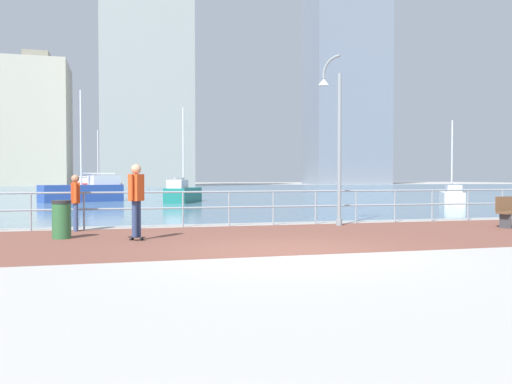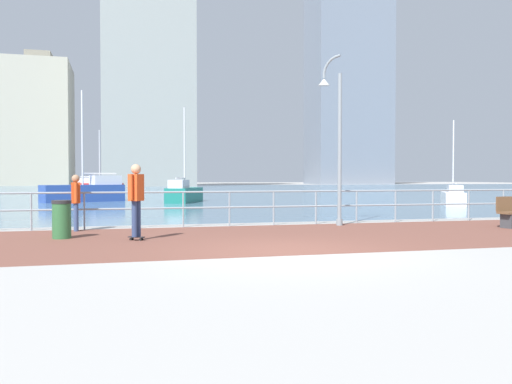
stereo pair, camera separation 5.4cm
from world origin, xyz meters
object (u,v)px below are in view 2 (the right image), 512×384
(bystander, at_px, (76,198))
(sailboat_yellow, at_px, (453,197))
(sailboat_blue, at_px, (86,191))
(sailboat_teal, at_px, (98,187))
(skateboarder, at_px, (136,194))
(lamppost, at_px, (335,131))
(trash_bin, at_px, (62,219))
(sailboat_white, at_px, (184,193))

(bystander, bearing_deg, sailboat_yellow, 26.90)
(sailboat_blue, xyz_separation_m, sailboat_teal, (0.07, 19.72, -0.07))
(skateboarder, bearing_deg, lamppost, 22.46)
(lamppost, bearing_deg, trash_bin, -167.91)
(sailboat_yellow, xyz_separation_m, sailboat_teal, (-19.28, 28.95, 0.15))
(lamppost, height_order, sailboat_white, sailboat_white)
(sailboat_teal, bearing_deg, sailboat_yellow, -56.34)
(sailboat_white, bearing_deg, sailboat_teal, 104.42)
(lamppost, xyz_separation_m, bystander, (-7.63, 0.13, -2.00))
(lamppost, height_order, bystander, lamppost)
(bystander, bearing_deg, trash_bin, -96.34)
(lamppost, height_order, sailboat_teal, sailboat_teal)
(skateboarder, height_order, sailboat_blue, sailboat_blue)
(skateboarder, relative_size, sailboat_teal, 0.29)
(sailboat_yellow, bearing_deg, bystander, -153.10)
(sailboat_blue, height_order, sailboat_teal, sailboat_blue)
(skateboarder, relative_size, sailboat_yellow, 0.39)
(lamppost, distance_m, sailboat_blue, 20.70)
(trash_bin, bearing_deg, sailboat_blue, 91.62)
(bystander, relative_size, sailboat_blue, 0.23)
(skateboarder, relative_size, bystander, 1.15)
(skateboarder, height_order, sailboat_teal, sailboat_teal)
(sailboat_teal, bearing_deg, bystander, -88.94)
(skateboarder, relative_size, trash_bin, 1.93)
(sailboat_yellow, xyz_separation_m, sailboat_blue, (-19.34, 9.23, 0.21))
(trash_bin, xyz_separation_m, sailboat_yellow, (18.77, 11.22, -0.03))
(skateboarder, bearing_deg, sailboat_teal, 93.14)
(lamppost, distance_m, sailboat_white, 16.83)
(bystander, bearing_deg, skateboarder, -59.87)
(trash_bin, bearing_deg, sailboat_yellow, 30.88)
(sailboat_white, bearing_deg, bystander, -106.90)
(bystander, xyz_separation_m, sailboat_white, (4.96, 16.32, -0.37))
(sailboat_yellow, bearing_deg, skateboarder, -144.68)
(skateboarder, bearing_deg, sailboat_blue, 96.21)
(skateboarder, xyz_separation_m, trash_bin, (-1.74, 0.84, -0.62))
(bystander, xyz_separation_m, sailboat_yellow, (18.57, 9.42, -0.48))
(sailboat_teal, bearing_deg, lamppost, -77.77)
(sailboat_blue, height_order, sailboat_white, sailboat_blue)
(lamppost, xyz_separation_m, sailboat_blue, (-8.41, 18.78, -2.26))
(sailboat_yellow, relative_size, sailboat_white, 0.80)
(bystander, bearing_deg, sailboat_white, 73.10)
(sailboat_yellow, distance_m, sailboat_blue, 21.44)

